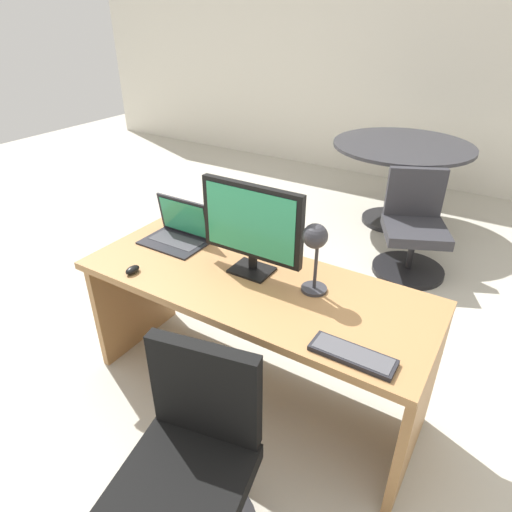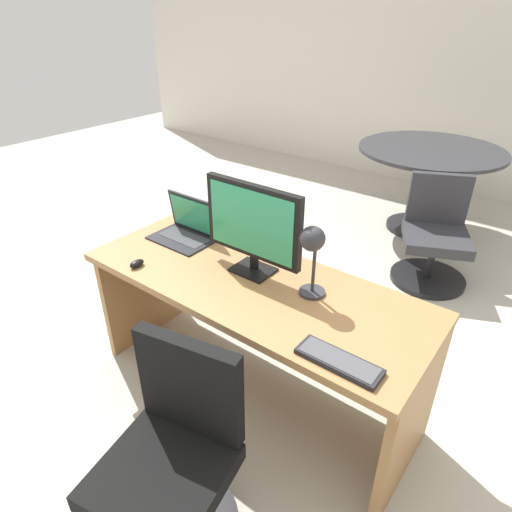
{
  "view_description": "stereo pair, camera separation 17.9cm",
  "coord_description": "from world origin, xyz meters",
  "px_view_note": "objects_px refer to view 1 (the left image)",
  "views": [
    {
      "loc": [
        0.96,
        -1.5,
        1.88
      ],
      "look_at": [
        0.0,
        0.03,
        0.84
      ],
      "focal_mm": 31.04,
      "sensor_mm": 36.0,
      "label": 1
    },
    {
      "loc": [
        1.11,
        -1.4,
        1.88
      ],
      "look_at": [
        0.0,
        0.03,
        0.84
      ],
      "focal_mm": 31.04,
      "sensor_mm": 36.0,
      "label": 2
    }
  ],
  "objects_px": {
    "laptop": "(180,228)",
    "meeting_chair_near": "(413,234)",
    "office_chair": "(191,476)",
    "keyboard": "(353,355)",
    "meeting_table": "(400,164)",
    "desk": "(257,310)",
    "desk_lamp": "(315,245)",
    "monitor": "(251,224)",
    "mouse": "(132,270)"
  },
  "relations": [
    {
      "from": "laptop",
      "to": "desk_lamp",
      "type": "relative_size",
      "value": 1.0
    },
    {
      "from": "keyboard",
      "to": "meeting_table",
      "type": "xyz_separation_m",
      "value": [
        -0.62,
        2.83,
        -0.14
      ]
    },
    {
      "from": "laptop",
      "to": "mouse",
      "type": "distance_m",
      "value": 0.41
    },
    {
      "from": "keyboard",
      "to": "meeting_table",
      "type": "relative_size",
      "value": 0.26
    },
    {
      "from": "laptop",
      "to": "meeting_chair_near",
      "type": "xyz_separation_m",
      "value": [
        0.93,
        1.62,
        -0.48
      ]
    },
    {
      "from": "desk",
      "to": "meeting_table",
      "type": "height_order",
      "value": "meeting_table"
    },
    {
      "from": "monitor",
      "to": "keyboard",
      "type": "height_order",
      "value": "monitor"
    },
    {
      "from": "keyboard",
      "to": "desk_lamp",
      "type": "height_order",
      "value": "desk_lamp"
    },
    {
      "from": "keyboard",
      "to": "meeting_table",
      "type": "bearing_deg",
      "value": 102.36
    },
    {
      "from": "laptop",
      "to": "keyboard",
      "type": "relative_size",
      "value": 1.08
    },
    {
      "from": "desk",
      "to": "keyboard",
      "type": "height_order",
      "value": "keyboard"
    },
    {
      "from": "desk",
      "to": "office_chair",
      "type": "xyz_separation_m",
      "value": [
        0.2,
        -0.8,
        -0.19
      ]
    },
    {
      "from": "keyboard",
      "to": "meeting_chair_near",
      "type": "bearing_deg",
      "value": 96.83
    },
    {
      "from": "laptop",
      "to": "office_chair",
      "type": "xyz_separation_m",
      "value": [
        0.77,
        -0.9,
        -0.47
      ]
    },
    {
      "from": "monitor",
      "to": "desk",
      "type": "bearing_deg",
      "value": -27.3
    },
    {
      "from": "laptop",
      "to": "monitor",
      "type": "bearing_deg",
      "value": -8.29
    },
    {
      "from": "keyboard",
      "to": "mouse",
      "type": "relative_size",
      "value": 3.98
    },
    {
      "from": "mouse",
      "to": "office_chair",
      "type": "distance_m",
      "value": 0.98
    },
    {
      "from": "desk_lamp",
      "to": "meeting_chair_near",
      "type": "relative_size",
      "value": 0.44
    },
    {
      "from": "desk_lamp",
      "to": "office_chair",
      "type": "distance_m",
      "value": 1.04
    },
    {
      "from": "desk",
      "to": "laptop",
      "type": "height_order",
      "value": "laptop"
    },
    {
      "from": "desk",
      "to": "meeting_table",
      "type": "distance_m",
      "value": 2.54
    },
    {
      "from": "desk",
      "to": "monitor",
      "type": "xyz_separation_m",
      "value": [
        -0.05,
        0.03,
        0.46
      ]
    },
    {
      "from": "mouse",
      "to": "office_chair",
      "type": "height_order",
      "value": "office_chair"
    },
    {
      "from": "desk_lamp",
      "to": "office_chair",
      "type": "bearing_deg",
      "value": -96.02
    },
    {
      "from": "mouse",
      "to": "meeting_table",
      "type": "bearing_deg",
      "value": 79.62
    },
    {
      "from": "desk",
      "to": "desk_lamp",
      "type": "relative_size",
      "value": 4.97
    },
    {
      "from": "meeting_table",
      "to": "meeting_chair_near",
      "type": "height_order",
      "value": "meeting_chair_near"
    },
    {
      "from": "meeting_table",
      "to": "laptop",
      "type": "bearing_deg",
      "value": -102.86
    },
    {
      "from": "keyboard",
      "to": "mouse",
      "type": "xyz_separation_m",
      "value": [
        -1.14,
        -0.01,
        0.01
      ]
    },
    {
      "from": "meeting_table",
      "to": "keyboard",
      "type": "bearing_deg",
      "value": -77.64
    },
    {
      "from": "desk",
      "to": "meeting_table",
      "type": "bearing_deg",
      "value": 90.4
    },
    {
      "from": "monitor",
      "to": "mouse",
      "type": "xyz_separation_m",
      "value": [
        -0.49,
        -0.33,
        -0.24
      ]
    },
    {
      "from": "laptop",
      "to": "meeting_chair_near",
      "type": "bearing_deg",
      "value": 60.09
    },
    {
      "from": "mouse",
      "to": "keyboard",
      "type": "bearing_deg",
      "value": 0.34
    },
    {
      "from": "desk",
      "to": "office_chair",
      "type": "relative_size",
      "value": 2.08
    },
    {
      "from": "monitor",
      "to": "mouse",
      "type": "relative_size",
      "value": 6.51
    },
    {
      "from": "mouse",
      "to": "desk_lamp",
      "type": "height_order",
      "value": "desk_lamp"
    },
    {
      "from": "desk",
      "to": "meeting_chair_near",
      "type": "xyz_separation_m",
      "value": [
        0.36,
        1.72,
        -0.21
      ]
    },
    {
      "from": "laptop",
      "to": "mouse",
      "type": "bearing_deg",
      "value": -84.87
    },
    {
      "from": "keyboard",
      "to": "desk_lamp",
      "type": "relative_size",
      "value": 0.93
    },
    {
      "from": "monitor",
      "to": "laptop",
      "type": "xyz_separation_m",
      "value": [
        -0.52,
        0.08,
        -0.19
      ]
    },
    {
      "from": "meeting_chair_near",
      "to": "office_chair",
      "type": "bearing_deg",
      "value": -93.64
    },
    {
      "from": "mouse",
      "to": "monitor",
      "type": "bearing_deg",
      "value": 33.75
    },
    {
      "from": "desk_lamp",
      "to": "meeting_table",
      "type": "height_order",
      "value": "desk_lamp"
    },
    {
      "from": "desk",
      "to": "monitor",
      "type": "bearing_deg",
      "value": 152.7
    },
    {
      "from": "meeting_table",
      "to": "meeting_chair_near",
      "type": "xyz_separation_m",
      "value": [
        0.38,
        -0.81,
        -0.28
      ]
    },
    {
      "from": "laptop",
      "to": "meeting_table",
      "type": "distance_m",
      "value": 2.5
    },
    {
      "from": "desk",
      "to": "keyboard",
      "type": "bearing_deg",
      "value": -25.97
    },
    {
      "from": "desk_lamp",
      "to": "meeting_table",
      "type": "bearing_deg",
      "value": 96.85
    }
  ]
}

